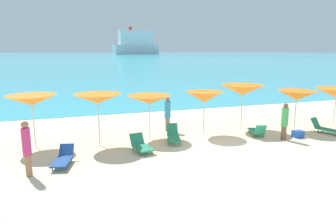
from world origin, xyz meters
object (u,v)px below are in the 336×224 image
object	(u,v)px
umbrella_2	(149,100)
beachgoer_3	(27,146)
umbrella_4	(242,90)
lounge_chair_5	(257,131)
beachgoer_2	(168,113)
lounge_chair_0	(63,158)
lounge_chair_1	(326,128)
beachgoer_0	(285,121)
lounge_chair_4	(141,145)
umbrella_5	(297,95)
umbrella_3	(204,97)
umbrella_0	(32,100)
cooler_box	(298,134)
lounge_chair_2	(173,135)
umbrella_1	(98,99)
cruise_ship	(136,44)

from	to	relation	value
umbrella_2	beachgoer_3	size ratio (longest dim) A/B	1.10
umbrella_4	lounge_chair_5	distance (m)	2.39
umbrella_2	beachgoer_2	world-z (taller)	umbrella_2
lounge_chair_0	beachgoer_3	distance (m)	1.54
lounge_chair_1	beachgoer_0	distance (m)	2.97
umbrella_4	lounge_chair_4	size ratio (longest dim) A/B	1.75
umbrella_5	lounge_chair_5	bearing A→B (deg)	-170.79
lounge_chair_5	lounge_chair_1	bearing A→B (deg)	-171.11
umbrella_3	umbrella_5	distance (m)	5.01
umbrella_0	umbrella_5	size ratio (longest dim) A/B	1.10
umbrella_5	cooler_box	world-z (taller)	umbrella_5
lounge_chair_2	lounge_chair_4	size ratio (longest dim) A/B	1.17
beachgoer_0	beachgoer_2	world-z (taller)	beachgoer_2
lounge_chair_4	cooler_box	size ratio (longest dim) A/B	2.76
umbrella_2	lounge_chair_1	bearing A→B (deg)	-12.59
umbrella_5	lounge_chair_0	world-z (taller)	umbrella_5
umbrella_1	cooler_box	world-z (taller)	umbrella_1
beachgoer_2	beachgoer_3	xyz separation A→B (m)	(-6.30, -4.11, 0.08)
beachgoer_2	lounge_chair_5	bearing A→B (deg)	-39.49
lounge_chair_4	lounge_chair_5	size ratio (longest dim) A/B	0.87
lounge_chair_1	beachgoer_2	size ratio (longest dim) A/B	0.92
umbrella_3	umbrella_4	size ratio (longest dim) A/B	0.90
lounge_chair_0	lounge_chair_1	xyz separation A→B (m)	(12.81, 0.46, 0.01)
lounge_chair_2	lounge_chair_4	world-z (taller)	lounge_chair_2
umbrella_4	umbrella_5	bearing A→B (deg)	-23.01
umbrella_3	beachgoer_0	xyz separation A→B (m)	(3.19, -2.12, -0.97)
umbrella_4	lounge_chair_1	distance (m)	4.64
lounge_chair_0	umbrella_4	bearing A→B (deg)	30.41
umbrella_1	beachgoer_2	size ratio (longest dim) A/B	1.28
cooler_box	umbrella_3	bearing A→B (deg)	157.53
lounge_chair_0	lounge_chair_2	distance (m)	5.06
umbrella_0	lounge_chair_5	xyz separation A→B (m)	(10.27, -1.51, -1.82)
lounge_chair_1	cruise_ship	size ratio (longest dim) A/B	0.04
umbrella_0	beachgoer_3	xyz separation A→B (m)	(0.07, -3.29, -1.04)
cruise_ship	lounge_chair_0	bearing A→B (deg)	-114.47
lounge_chair_0	cooler_box	size ratio (longest dim) A/B	3.15
beachgoer_3	cooler_box	distance (m)	12.06
beachgoer_0	beachgoer_3	distance (m)	11.07
lounge_chair_0	cooler_box	bearing A→B (deg)	16.00
umbrella_3	lounge_chair_2	xyz separation A→B (m)	(-1.90, -0.79, -1.58)
beachgoer_0	umbrella_5	bearing A→B (deg)	77.78
umbrella_4	umbrella_5	world-z (taller)	umbrella_4
umbrella_1	beachgoer_0	xyz separation A→B (m)	(8.40, -1.80, -1.19)
beachgoer_0	lounge_chair_4	bearing A→B (deg)	-143.44
beachgoer_2	beachgoer_3	size ratio (longest dim) A/B	0.95
umbrella_3	lounge_chair_4	distance (m)	4.32
lounge_chair_4	lounge_chair_5	xyz separation A→B (m)	(5.99, 0.45, -0.00)
beachgoer_3	cruise_ship	xyz separation A→B (m)	(61.46, 261.29, 8.04)
lounge_chair_0	beachgoer_0	world-z (taller)	beachgoer_0
umbrella_1	cooler_box	size ratio (longest dim) A/B	4.68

